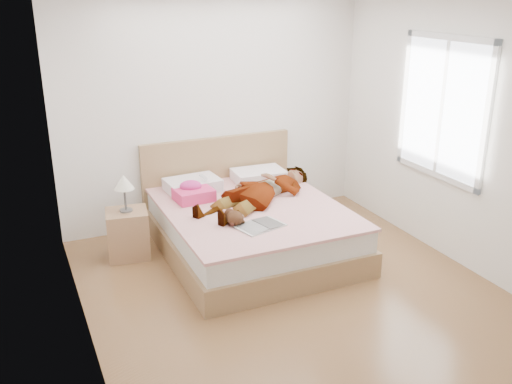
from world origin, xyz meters
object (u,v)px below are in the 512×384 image
bed (249,224)px  nightstand (128,230)px  towel (193,193)px  coffee_mug (237,219)px  phone (203,177)px  woman (261,187)px  plush_toy (234,217)px  magazine (260,226)px

bed → nightstand: size_ratio=2.35×
towel → nightstand: bearing=-179.1°
towel → coffee_mug: 0.79m
phone → coffee_mug: (0.00, -0.94, -0.13)m
woman → plush_toy: size_ratio=6.61×
magazine → nightstand: size_ratio=0.55×
towel → phone: bearing=43.9°
coffee_mug → nightstand: 1.20m
magazine → plush_toy: size_ratio=1.89×
plush_toy → nightstand: 1.19m
woman → nightstand: nightstand is taller
coffee_mug → towel: bearing=103.0°
woman → towel: bearing=-138.4°
bed → towel: 0.68m
coffee_mug → plush_toy: (-0.03, -0.01, 0.02)m
bed → magazine: bed is taller
nightstand → magazine: bearing=-41.0°
magazine → nightstand: nightstand is taller
woman → coffee_mug: (-0.50, -0.54, -0.07)m
woman → phone: woman is taller
bed → coffee_mug: size_ratio=15.88×
plush_toy → magazine: bearing=-37.6°
woman → towel: woman is taller
towel → coffee_mug: bearing=-77.0°
phone → bed: bearing=-88.3°
bed → plush_toy: bearing=-127.9°
towel → bed: bearing=-34.7°
nightstand → woman: bearing=-8.9°
phone → plush_toy: 0.96m
woman → plush_toy: (-0.53, -0.55, -0.05)m
woman → magazine: woman is taller
bed → coffee_mug: 0.60m
phone → coffee_mug: phone is taller
bed → plush_toy: 0.64m
plush_toy → coffee_mug: bearing=13.1°
towel → plush_toy: (0.15, -0.78, -0.01)m
phone → magazine: (0.17, -1.11, -0.17)m
bed → magazine: size_ratio=4.25×
magazine → plush_toy: (-0.20, 0.16, 0.06)m
phone → woman: bearing=-68.4°
phone → nightstand: 0.99m
plush_toy → towel: bearing=100.8°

